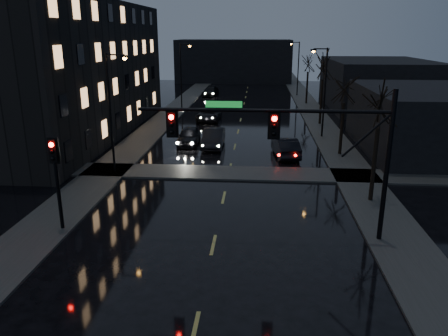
% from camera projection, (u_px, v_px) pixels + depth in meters
% --- Properties ---
extents(sidewalk_left, '(3.00, 140.00, 0.12)m').
position_uv_depth(sidewalk_left, '(159.00, 123.00, 46.15)').
color(sidewalk_left, '#2D2D2B').
rests_on(sidewalk_left, ground).
extents(sidewalk_right, '(3.00, 140.00, 0.12)m').
position_uv_depth(sidewalk_right, '(322.00, 126.00, 44.89)').
color(sidewalk_right, '#2D2D2B').
rests_on(sidewalk_right, ground).
extents(sidewalk_cross, '(40.00, 3.00, 0.12)m').
position_uv_depth(sidewalk_cross, '(229.00, 173.00, 29.81)').
color(sidewalk_cross, '#2D2D2B').
rests_on(sidewalk_cross, ground).
extents(apartment_block, '(12.00, 30.00, 12.00)m').
position_uv_depth(apartment_block, '(59.00, 69.00, 40.23)').
color(apartment_block, black).
rests_on(apartment_block, ground).
extents(commercial_right_near, '(10.00, 14.00, 5.00)m').
position_uv_depth(commercial_right_near, '(427.00, 120.00, 35.08)').
color(commercial_right_near, black).
rests_on(commercial_right_near, ground).
extents(commercial_right_far, '(12.00, 18.00, 6.00)m').
position_uv_depth(commercial_right_far, '(377.00, 84.00, 55.77)').
color(commercial_right_far, black).
rests_on(commercial_right_far, ground).
extents(far_block, '(22.00, 10.00, 8.00)m').
position_uv_depth(far_block, '(234.00, 61.00, 85.53)').
color(far_block, black).
rests_on(far_block, ground).
extents(signal_mast, '(11.11, 0.41, 7.00)m').
position_uv_depth(signal_mast, '(302.00, 137.00, 19.05)').
color(signal_mast, black).
rests_on(signal_mast, ground).
extents(signal_pole_left, '(0.35, 0.41, 4.53)m').
position_uv_depth(signal_pole_left, '(56.00, 171.00, 20.44)').
color(signal_pole_left, black).
rests_on(signal_pole_left, ground).
extents(tree_near, '(3.52, 3.52, 8.08)m').
position_uv_depth(tree_near, '(382.00, 92.00, 23.08)').
color(tree_near, black).
rests_on(tree_near, ground).
extents(tree_mid_a, '(3.30, 3.30, 7.58)m').
position_uv_depth(tree_mid_a, '(346.00, 80.00, 32.72)').
color(tree_mid_a, black).
rests_on(tree_mid_a, ground).
extents(tree_mid_b, '(3.74, 3.74, 8.59)m').
position_uv_depth(tree_mid_b, '(324.00, 60.00, 43.91)').
color(tree_mid_b, black).
rests_on(tree_mid_b, ground).
extents(tree_far, '(3.43, 3.43, 7.88)m').
position_uv_depth(tree_far, '(309.00, 58.00, 57.41)').
color(tree_far, black).
rests_on(tree_far, ground).
extents(streetlight_l_near, '(1.53, 0.28, 8.00)m').
position_uv_depth(streetlight_l_near, '(113.00, 104.00, 28.50)').
color(streetlight_l_near, black).
rests_on(streetlight_l_near, ground).
extents(streetlight_l_far, '(1.53, 0.28, 8.00)m').
position_uv_depth(streetlight_l_far, '(183.00, 70.00, 54.22)').
color(streetlight_l_far, black).
rests_on(streetlight_l_far, ground).
extents(streetlight_r_mid, '(1.53, 0.28, 8.00)m').
position_uv_depth(streetlight_r_mid, '(323.00, 85.00, 38.80)').
color(streetlight_r_mid, black).
rests_on(streetlight_r_mid, ground).
extents(streetlight_r_far, '(1.53, 0.28, 8.00)m').
position_uv_depth(streetlight_r_far, '(297.00, 64.00, 65.47)').
color(streetlight_r_far, black).
rests_on(streetlight_r_far, ground).
extents(oncoming_car_a, '(1.88, 4.42, 1.49)m').
position_uv_depth(oncoming_car_a, '(189.00, 136.00, 37.53)').
color(oncoming_car_a, black).
rests_on(oncoming_car_a, ground).
extents(oncoming_car_b, '(1.66, 4.69, 1.54)m').
position_uv_depth(oncoming_car_b, '(213.00, 138.00, 36.65)').
color(oncoming_car_b, black).
rests_on(oncoming_car_b, ground).
extents(oncoming_car_c, '(2.49, 5.17, 1.42)m').
position_uv_depth(oncoming_car_c, '(209.00, 114.00, 47.82)').
color(oncoming_car_c, black).
rests_on(oncoming_car_c, ground).
extents(oncoming_car_d, '(2.53, 5.04, 1.41)m').
position_uv_depth(oncoming_car_d, '(210.00, 91.00, 66.59)').
color(oncoming_car_d, black).
rests_on(oncoming_car_d, ground).
extents(lead_car, '(2.19, 4.77, 1.51)m').
position_uv_depth(lead_car, '(286.00, 147.00, 33.83)').
color(lead_car, black).
rests_on(lead_car, ground).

